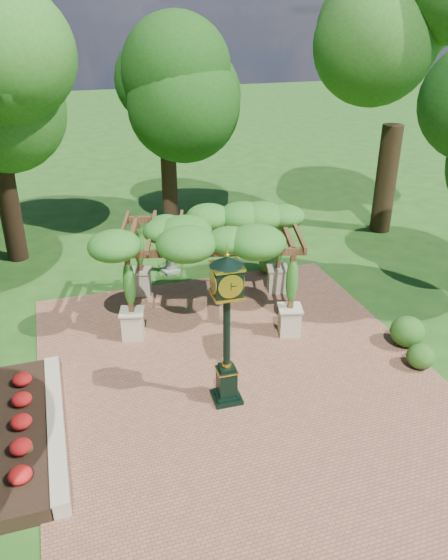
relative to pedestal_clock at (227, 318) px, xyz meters
name	(u,v)px	position (x,y,z in m)	size (l,w,h in m)	color
ground	(255,405)	(0.60, -0.40, -2.33)	(120.00, 120.00, 0.00)	#1E4714
brick_plaza	(242,381)	(0.60, 0.60, -2.31)	(10.00, 12.00, 0.04)	brown
border_wall	(56,425)	(-4.00, 0.10, -2.13)	(0.35, 5.00, 0.40)	#C6B793
flower_bed	(14,434)	(-4.90, 0.10, -2.15)	(1.50, 5.00, 0.36)	red
pedestal_clock	(227,318)	(0.00, 0.00, 0.00)	(0.79, 0.79, 3.89)	black
pergola	(210,232)	(0.84, 4.24, 0.39)	(5.93, 4.53, 3.31)	#C7BA94
sundial	(170,260)	(0.30, 7.61, -1.89)	(0.70, 0.70, 1.01)	gray
shrub_front	(421,356)	(5.29, -0.28, -1.96)	(0.73, 0.73, 0.66)	#255017
shrub_mid	(407,331)	(5.58, 0.76, -1.87)	(0.95, 0.95, 0.86)	#245417
shrub_back	(269,264)	(3.67, 6.36, -1.96)	(0.75, 0.75, 0.67)	#356B1F
tree_north	(166,98)	(1.50, 12.74, 3.02)	(4.36, 4.36, 7.80)	#372116
tree_east_far	(406,30)	(9.87, 8.95, 5.55)	(4.79, 4.79, 11.52)	black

